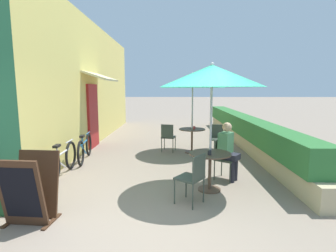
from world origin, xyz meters
The scene contains 17 objects.
ground_plane centered at (0.00, 0.00, 0.00)m, with size 120.00×120.00×0.00m, color gray.
cafe_facade_wall centered at (-2.54, 5.69, 2.09)m, with size 0.98×11.64×4.20m.
planter_hedge centered at (2.75, 5.72, 0.54)m, with size 0.60×10.64×1.01m.
patio_table_near centered at (0.98, 1.45, 0.54)m, with size 0.80×0.80×0.74m.
patio_umbrella_near centered at (0.98, 1.45, 2.18)m, with size 1.94×1.94×2.43m.
cafe_chair_near_left centered at (0.61, 0.81, 0.52)m, with size 0.56×0.56×0.87m.
cafe_chair_near_right centered at (1.35, 2.10, 0.52)m, with size 0.56×0.56×0.87m.
seated_patron_near_right centered at (1.44, 2.03, 0.69)m, with size 0.51×0.49×1.25m.
coffee_cup_near centered at (0.95, 1.30, 0.78)m, with size 0.07×0.07×0.09m.
patio_table_mid centered at (0.87, 4.49, 0.54)m, with size 0.80×0.80×0.74m.
patio_umbrella_mid centered at (0.87, 4.49, 2.18)m, with size 1.94×1.94×2.43m.
cafe_chair_mid_left centered at (0.13, 4.57, 0.52)m, with size 0.48×0.48×0.87m.
cafe_chair_mid_right centered at (1.61, 4.41, 0.52)m, with size 0.48×0.48×0.87m.
coffee_cup_mid centered at (0.93, 4.42, 0.78)m, with size 0.07×0.07×0.09m.
bicycle_leaning centered at (-2.20, 2.24, 0.36)m, with size 0.14×1.75×0.78m.
bicycle_second centered at (-2.13, 3.55, 0.34)m, with size 0.27×1.72×0.75m.
menu_board centered at (-1.82, 0.19, 0.50)m, with size 0.70×0.68×1.02m.
Camera 1 is at (0.25, -3.43, 1.95)m, focal length 28.00 mm.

